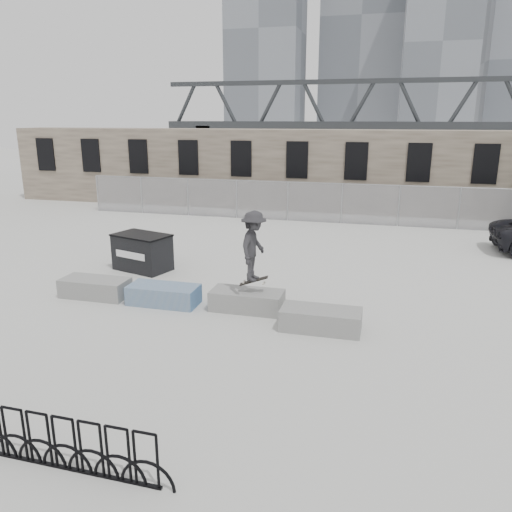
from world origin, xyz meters
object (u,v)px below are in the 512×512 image
Objects in this scene: planter_center_right at (247,300)px; planter_far_left at (95,287)px; bike_rack at (27,437)px; planter_offset at (321,319)px; skateboarder at (254,246)px; planter_center_left at (164,294)px; dumpster at (142,252)px.

planter_far_left is at bearing -178.53° from planter_center_right.
planter_offset is at bearing 58.91° from bike_rack.
planter_offset is at bearing -20.91° from planter_center_right.
planter_center_left is at bearing 97.47° from skateboarder.
bike_rack is at bearing -121.09° from planter_offset.
planter_offset is 0.91× the size of dumpster.
dumpster is at bearing 149.19° from planter_center_right.
dumpster reaches higher than planter_offset.
skateboarder is at bearing -13.31° from dumpster.
dumpster is (-4.56, 2.72, 0.34)m from planter_center_right.
planter_center_left is 6.87m from bike_rack.
planter_center_left is 4.64m from planter_offset.
skateboarder reaches higher than planter_far_left.
planter_far_left is 1.00× the size of planter_center_right.
bike_rack is 7.29m from skateboarder.
planter_offset is 0.97× the size of skateboarder.
planter_center_right is 7.15m from bike_rack.
planter_offset is at bearing -8.17° from planter_center_left.
dumpster is at bearing 126.41° from planter_center_left.
planter_far_left is 2.24m from planter_center_left.
skateboarder is at bearing -14.70° from planter_center_right.
skateboarder is (0.21, -0.05, 1.56)m from planter_center_right.
dumpster is at bearing 87.71° from planter_far_left.
dumpster is 10.16m from bike_rack.
bike_rack is at bearing -82.61° from planter_center_left.
planter_far_left is 0.97× the size of skateboarder.
skateboarder is at bearing 75.75° from bike_rack.
bike_rack reaches higher than planter_far_left.
bike_rack is (-3.71, -6.15, 0.14)m from planter_offset.
bike_rack is (3.12, -6.86, 0.14)m from planter_far_left.
dumpster is (-6.72, 3.55, 0.34)m from planter_offset.
planter_center_left is 0.91× the size of dumpster.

